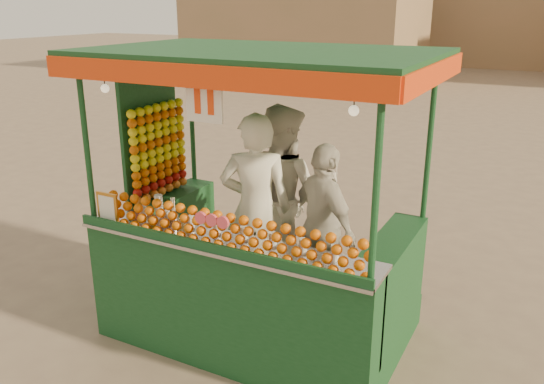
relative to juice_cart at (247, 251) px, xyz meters
The scene contains 6 objects.
ground 1.05m from the juice_cart, ahead, with size 90.00×90.00×0.00m, color #6D594D.
building_left 21.88m from the juice_cart, 112.95° to the left, with size 10.00×6.00×6.00m, color #9A7558.
juice_cart is the anchor object (origin of this frame).
vendor_left 0.41m from the juice_cart, 92.69° to the left, with size 0.83×0.70×1.92m.
vendor_middle 0.74m from the juice_cart, 85.67° to the left, with size 1.12×0.99×1.93m.
vendor_right 0.78m from the juice_cart, 33.52° to the left, with size 1.02×0.87×1.64m.
Camera 1 is at (2.02, -4.35, 3.21)m, focal length 36.98 mm.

